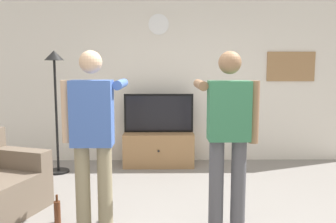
# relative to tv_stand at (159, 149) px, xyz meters

# --- Properties ---
(back_wall) EXTENTS (6.40, 0.10, 2.70)m
(back_wall) POSITION_rel_tv_stand_xyz_m (0.19, 0.35, 1.08)
(back_wall) COLOR silver
(back_wall) RESTS_ON ground_plane
(tv_stand) EXTENTS (1.11, 0.55, 0.53)m
(tv_stand) POSITION_rel_tv_stand_xyz_m (0.00, 0.00, 0.00)
(tv_stand) COLOR #997047
(tv_stand) RESTS_ON ground_plane
(television) EXTENTS (1.11, 0.07, 0.62)m
(television) POSITION_rel_tv_stand_xyz_m (0.00, 0.05, 0.58)
(television) COLOR black
(television) RESTS_ON tv_stand
(wall_clock) EXTENTS (0.33, 0.03, 0.33)m
(wall_clock) POSITION_rel_tv_stand_xyz_m (0.00, 0.29, 2.00)
(wall_clock) COLOR white
(framed_picture) EXTENTS (0.79, 0.04, 0.48)m
(framed_picture) POSITION_rel_tv_stand_xyz_m (2.19, 0.30, 1.32)
(framed_picture) COLOR #997047
(floor_lamp) EXTENTS (0.32, 0.32, 1.82)m
(floor_lamp) POSITION_rel_tv_stand_xyz_m (-1.51, -0.39, 1.03)
(floor_lamp) COLOR black
(floor_lamp) RESTS_ON ground_plane
(person_standing_nearer_lamp) EXTENTS (0.56, 0.78, 1.73)m
(person_standing_nearer_lamp) POSITION_rel_tv_stand_xyz_m (-0.58, -2.33, 0.71)
(person_standing_nearer_lamp) COLOR gray
(person_standing_nearer_lamp) RESTS_ON ground_plane
(person_standing_nearer_couch) EXTENTS (0.56, 0.78, 1.73)m
(person_standing_nearer_couch) POSITION_rel_tv_stand_xyz_m (0.68, -2.36, 0.71)
(person_standing_nearer_couch) COLOR #4C4C51
(person_standing_nearer_couch) RESTS_ON ground_plane
(beverage_bottle) EXTENTS (0.07, 0.07, 0.30)m
(beverage_bottle) POSITION_rel_tv_stand_xyz_m (-1.00, -2.15, -0.15)
(beverage_bottle) COLOR #592D19
(beverage_bottle) RESTS_ON ground_plane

